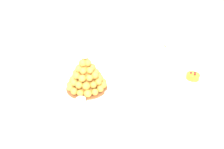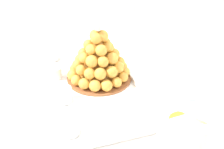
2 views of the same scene
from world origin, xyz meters
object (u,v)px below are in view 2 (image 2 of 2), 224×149
Objects in this scene: dessert_cup_left at (52,55)px; wine_glass at (154,39)px; serving_tray at (89,83)px; croquembouche at (99,58)px; dessert_cup_mid_left at (55,73)px; dessert_cup_centre at (64,95)px; macaron_goblet at (185,140)px; creme_brulee_ramekin at (78,51)px; dessert_cup_mid_right at (70,126)px.

wine_glass reaches higher than dessert_cup_left.
croquembouche is (-0.02, 0.05, 0.09)m from serving_tray.
dessert_cup_mid_left is (-0.06, -0.17, -0.07)m from croquembouche.
macaron_goblet is at bearing 26.87° from dessert_cup_centre.
dessert_cup_left reaches higher than creme_brulee_ramekin.
dessert_cup_left is at bearing -144.08° from croquembouche.
macaron_goblet is at bearing 20.59° from dessert_cup_mid_left.
macaron_goblet is at bearing 15.86° from dessert_cup_left.
croquembouche is at bearing -75.17° from wine_glass.
dessert_cup_left is 0.50m from dessert_cup_mid_right.
dessert_cup_centre is 0.49m from macaron_goblet.
wine_glass is at bearing 159.85° from macaron_goblet.
dessert_cup_mid_right is (0.28, -0.17, -0.06)m from croquembouche.
macaron_goblet is at bearing 10.99° from serving_tray.
dessert_cup_left is 1.01× the size of dessert_cup_mid_left.
croquembouche is 1.09× the size of macaron_goblet.
creme_brulee_ramekin is (-0.35, 0.12, -0.01)m from dessert_cup_centre.
croquembouche reaches higher than dessert_cup_centre.
dessert_cup_centre is at bearing -19.23° from creme_brulee_ramekin.
dessert_cup_mid_right is at bearing -51.62° from wine_glass.
croquembouche is 0.28m from wine_glass.
dessert_cup_left reaches higher than dessert_cup_mid_left.
wine_glass is at bearing 106.30° from serving_tray.
serving_tray is 11.52× the size of dessert_cup_mid_right.
serving_tray is 0.27m from dessert_cup_left.
dessert_cup_left is 0.56× the size of creme_brulee_ramekin.
dessert_cup_centre is at bearing -52.51° from serving_tray.
creme_brulee_ramekin is at bearing 178.19° from serving_tray.
macaron_goblet is at bearing 41.07° from dessert_cup_mid_right.
dessert_cup_left is at bearing -154.76° from serving_tray.
wine_glass is (0.17, 0.31, 0.09)m from creme_brulee_ramekin.
wine_glass is (-0.18, 0.43, 0.08)m from dessert_cup_centre.
creme_brulee_ramekin is (-0.18, 0.13, -0.01)m from dessert_cup_mid_left.
croquembouche is 0.19m from dessert_cup_mid_left.
creme_brulee_ramekin is at bearing 99.20° from dessert_cup_left.
dessert_cup_centre is 0.25× the size of macaron_goblet.
serving_tray is at bearing 154.61° from dessert_cup_mid_right.
dessert_cup_centre reaches higher than dessert_cup_left.
dessert_cup_mid_right is at bearing -0.72° from dessert_cup_left.
dessert_cup_left is at bearing -179.87° from dessert_cup_centre.
macaron_goblet is (0.42, 0.21, 0.12)m from dessert_cup_centre.
croquembouche is 4.31× the size of dessert_cup_centre.
macaron_goblet reaches higher than dessert_cup_mid_left.
dessert_cup_centre is 0.60× the size of creme_brulee_ramekin.
dessert_cup_mid_right reaches higher than serving_tray.
serving_tray is 4.31× the size of wine_glass.
dessert_cup_mid_left is 0.96× the size of dessert_cup_mid_right.
dessert_cup_mid_right reaches higher than dessert_cup_left.
dessert_cup_left is (-0.24, -0.11, 0.03)m from serving_tray.
dessert_cup_mid_left is 0.23× the size of macaron_goblet.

